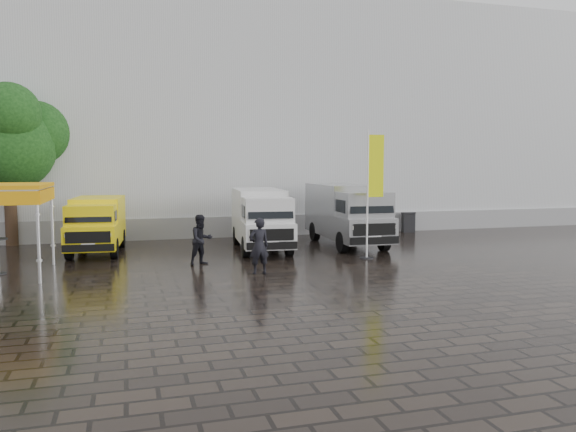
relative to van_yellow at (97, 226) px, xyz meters
name	(u,v)px	position (x,y,z in m)	size (l,w,h in m)	color
ground	(344,262)	(8.58, -4.57, -1.08)	(120.00, 120.00, 0.00)	black
exhibition_hall	(280,125)	(10.58, 11.43, 4.92)	(44.00, 16.00, 12.00)	silver
hall_plinth	(322,224)	(10.58, 3.38, -0.58)	(44.00, 0.15, 1.00)	gray
van_yellow	(97,226)	(0.00, 0.00, 0.00)	(1.80, 4.68, 2.16)	yellow
van_white	(261,220)	(6.40, -0.93, 0.14)	(1.88, 5.64, 2.44)	silver
van_silver	(347,215)	(10.24, -0.73, 0.22)	(2.01, 6.02, 2.61)	#A1A2A5
flagpole	(372,187)	(9.85, -4.14, 1.55)	(0.88, 0.50, 4.75)	black
tree	(6,139)	(-3.74, 3.38, 3.46)	(3.94, 4.03, 7.07)	black
wheelie_bin	(408,222)	(15.10, 2.83, -0.57)	(0.62, 0.62, 1.03)	black
person_front	(259,246)	(5.15, -5.92, -0.19)	(0.65, 0.43, 1.79)	black
person_tent	(201,240)	(3.61, -3.75, -0.21)	(0.85, 0.66, 1.74)	black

